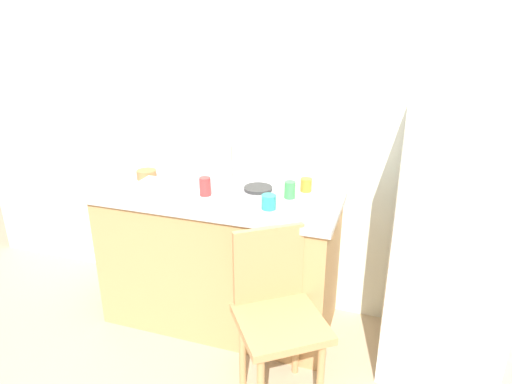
% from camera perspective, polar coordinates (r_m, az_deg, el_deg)
% --- Properties ---
extents(back_wall, '(4.80, 0.10, 2.44)m').
position_cam_1_polar(back_wall, '(2.74, 3.91, 8.60)').
color(back_wall, silver).
rests_on(back_wall, ground_plane).
extents(cabinet_base, '(1.40, 0.60, 0.83)m').
position_cam_1_polar(cabinet_base, '(2.82, -4.57, -8.69)').
color(cabinet_base, tan).
rests_on(cabinet_base, ground_plane).
extents(countertop, '(1.44, 0.64, 0.04)m').
position_cam_1_polar(countertop, '(2.62, -4.85, -0.42)').
color(countertop, '#B7B7BC').
rests_on(countertop, cabinet_base).
extents(faucet, '(0.02, 0.02, 0.24)m').
position_cam_1_polar(faucet, '(2.80, -3.41, 4.12)').
color(faucet, '#B7B7BC').
rests_on(faucet, countertop).
extents(refrigerator, '(0.58, 0.58, 1.40)m').
position_cam_1_polar(refrigerator, '(2.53, 23.60, -6.90)').
color(refrigerator, silver).
rests_on(refrigerator, ground_plane).
extents(chair, '(0.56, 0.56, 0.89)m').
position_cam_1_polar(chair, '(2.23, 2.64, -14.99)').
color(chair, tan).
rests_on(chair, ground_plane).
extents(dish_tray, '(0.28, 0.20, 0.05)m').
position_cam_1_polar(dish_tray, '(2.67, -12.14, 0.60)').
color(dish_tray, white).
rests_on(dish_tray, countertop).
extents(terracotta_bowl, '(0.12, 0.12, 0.06)m').
position_cam_1_polar(terracotta_bowl, '(2.91, -13.88, 2.21)').
color(terracotta_bowl, '#C67042').
rests_on(terracotta_bowl, countertop).
extents(hotplate, '(0.17, 0.17, 0.02)m').
position_cam_1_polar(hotplate, '(2.64, 0.28, 0.46)').
color(hotplate, '#2D2D2D').
rests_on(hotplate, countertop).
extents(cup_orange, '(0.07, 0.07, 0.08)m').
position_cam_1_polar(cup_orange, '(2.63, 6.45, 0.92)').
color(cup_orange, orange).
rests_on(cup_orange, countertop).
extents(cup_teal, '(0.08, 0.08, 0.08)m').
position_cam_1_polar(cup_teal, '(2.37, 1.65, -1.28)').
color(cup_teal, teal).
rests_on(cup_teal, countertop).
extents(cup_green, '(0.06, 0.06, 0.10)m').
position_cam_1_polar(cup_green, '(2.51, 4.37, 0.28)').
color(cup_green, green).
rests_on(cup_green, countertop).
extents(cup_red, '(0.07, 0.07, 0.11)m').
position_cam_1_polar(cup_red, '(2.56, -6.55, 0.72)').
color(cup_red, red).
rests_on(cup_red, countertop).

